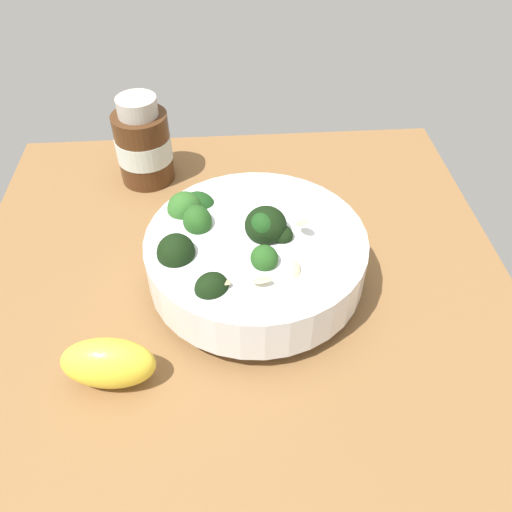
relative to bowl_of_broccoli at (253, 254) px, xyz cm
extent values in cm
cube|color=brown|center=(0.54, 1.43, -6.44)|extent=(58.68, 58.68, 4.32)
cylinder|color=white|center=(-0.04, -0.32, -3.46)|extent=(12.15, 12.15, 1.63)
cylinder|color=white|center=(-0.04, -0.32, -0.20)|extent=(22.09, 22.09, 4.90)
cylinder|color=silver|center=(-0.04, -0.32, 1.85)|extent=(18.80, 18.80, 0.80)
cylinder|color=#589D47|center=(0.46, -1.30, 1.37)|extent=(1.52, 1.58, 1.80)
ellipsoid|color=black|center=(0.46, -1.30, 3.30)|extent=(5.35, 5.64, 4.22)
cylinder|color=#2F662B|center=(4.97, 6.79, 0.75)|extent=(1.76, 1.79, 1.12)
ellipsoid|color=#2D6023|center=(4.97, 6.79, 2.37)|extent=(5.54, 5.54, 4.20)
cylinder|color=#4A8F3C|center=(-1.86, 7.42, 0.85)|extent=(1.89, 1.76, 1.32)
ellipsoid|color=black|center=(-1.86, 7.42, 2.49)|extent=(4.94, 5.55, 4.78)
cylinder|color=#3C7A32|center=(5.87, 5.22, 0.72)|extent=(1.44, 1.42, 1.59)
ellipsoid|color=#194216|center=(5.87, 5.22, 2.18)|extent=(3.70, 4.24, 3.89)
cylinder|color=#3C7A32|center=(-0.04, -0.96, 2.31)|extent=(1.48, 1.65, 1.75)
ellipsoid|color=#194216|center=(-0.04, -0.96, 3.82)|extent=(3.56, 3.97, 3.43)
cylinder|color=#589D47|center=(-6.41, 4.11, 0.91)|extent=(1.47, 1.32, 1.17)
ellipsoid|color=black|center=(-6.41, 4.11, 2.28)|extent=(4.43, 4.26, 3.52)
cylinder|color=#4A8F3C|center=(0.00, -2.59, 1.12)|extent=(1.17, 1.23, 1.65)
ellipsoid|color=black|center=(0.00, -2.59, 2.58)|extent=(3.93, 3.91, 2.63)
cylinder|color=#2F662B|center=(2.43, 5.42, 1.00)|extent=(1.92, 1.67, 1.71)
ellipsoid|color=#23511C|center=(2.43, 5.42, 2.69)|extent=(3.84, 4.06, 4.08)
cylinder|color=#4A8F3C|center=(-3.58, -0.83, 1.22)|extent=(1.22, 1.44, 1.77)
ellipsoid|color=#23511C|center=(-3.58, -0.83, 2.83)|extent=(3.62, 3.70, 3.53)
ellipsoid|color=#DBBC84|center=(-4.99, -3.51, 2.62)|extent=(1.78, 1.25, 1.23)
ellipsoid|color=#DBBC84|center=(-6.35, 3.24, 2.93)|extent=(1.13, 1.82, 0.91)
ellipsoid|color=#DBBC84|center=(1.01, -2.55, 3.12)|extent=(1.98, 1.54, 0.98)
ellipsoid|color=#DBBC84|center=(-6.41, -0.37, 2.86)|extent=(1.06, 1.86, 0.74)
ellipsoid|color=#DBBC84|center=(0.02, -4.85, 3.80)|extent=(2.05, 1.62, 1.32)
ellipsoid|color=yellow|center=(-10.99, 13.41, -1.77)|extent=(5.02, 8.78, 5.01)
cylinder|color=#472814|center=(20.18, 12.52, 0.32)|extent=(6.90, 6.90, 9.19)
cylinder|color=#B7B2A8|center=(20.18, 12.52, 6.03)|extent=(4.91, 4.91, 2.24)
cylinder|color=silver|center=(20.18, 12.52, 0.33)|extent=(7.04, 7.04, 3.12)
camera|label=1|loc=(-38.07, 2.45, 36.69)|focal=36.68mm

